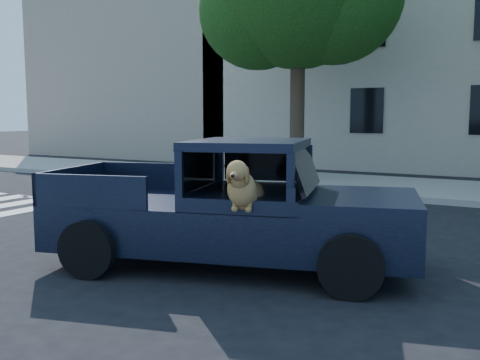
{
  "coord_description": "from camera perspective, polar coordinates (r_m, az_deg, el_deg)",
  "views": [
    {
      "loc": [
        2.54,
        -5.44,
        2.0
      ],
      "look_at": [
        -0.65,
        0.19,
        1.23
      ],
      "focal_mm": 40.0,
      "sensor_mm": 36.0,
      "label": 1
    }
  ],
  "objects": [
    {
      "name": "pickup_truck",
      "position": [
        7.14,
        -1.5,
        -4.73
      ],
      "size": [
        5.06,
        3.08,
        1.7
      ],
      "rotation": [
        0.0,
        0.0,
        0.27
      ],
      "color": "black",
      "rests_on": "ground"
    },
    {
      "name": "building_left",
      "position": [
        28.16,
        -9.21,
        10.8
      ],
      "size": [
        12.0,
        6.0,
        8.0
      ],
      "primitive_type": "cube",
      "color": "tan",
      "rests_on": "ground"
    },
    {
      "name": "far_sidewalk",
      "position": [
        14.98,
        19.56,
        -0.97
      ],
      "size": [
        60.0,
        4.0,
        0.15
      ],
      "primitive_type": "cube",
      "color": "gray",
      "rests_on": "ground"
    },
    {
      "name": "ground",
      "position": [
        6.33,
        4.36,
        -11.65
      ],
      "size": [
        120.0,
        120.0,
        0.0
      ],
      "primitive_type": "plane",
      "color": "black",
      "rests_on": "ground"
    }
  ]
}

